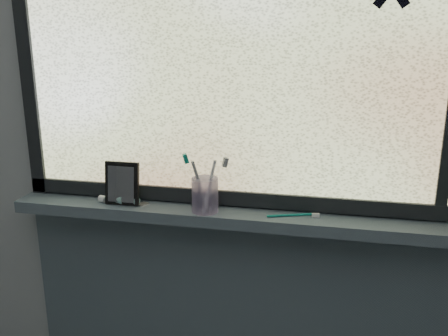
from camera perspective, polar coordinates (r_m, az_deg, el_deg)
name	(u,v)px	position (r m, az deg, el deg)	size (l,w,h in m)	color
wall_back	(252,139)	(1.65, 3.18, 3.35)	(3.00, 0.01, 2.50)	#9EA3A8
windowsill	(247,218)	(1.65, 2.64, -5.70)	(1.62, 0.14, 0.04)	#495762
window_pane	(252,52)	(1.59, 3.21, 13.06)	(1.50, 0.01, 1.00)	silver
frame_bottom	(249,199)	(1.68, 2.93, -3.52)	(1.60, 0.03, 0.05)	black
frame_left	(26,50)	(1.87, -21.67, 12.45)	(0.05, 0.03, 1.10)	black
vanity_mirror	(122,183)	(1.73, -11.56, -1.73)	(0.12, 0.06, 0.15)	black
toothpaste_tube	(122,198)	(1.75, -11.62, -3.43)	(0.21, 0.04, 0.04)	white
toothbrush_cup	(205,195)	(1.63, -2.19, -3.10)	(0.09, 0.09, 0.11)	#9C8DBB
toothbrush_lying	(290,215)	(1.62, 7.50, -5.29)	(0.18, 0.02, 0.01)	#0D7A6C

